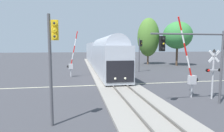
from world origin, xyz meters
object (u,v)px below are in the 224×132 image
traffic_signal_near_left (52,52)px  traffic_signal_far_side (140,50)px  commuter_train (99,53)px  maple_right_background (178,35)px  crossing_signal_mast (214,69)px  oak_far_right (148,37)px  traffic_signal_near_right (202,49)px  crossing_gate_near (191,73)px  crossing_gate_far (71,63)px

traffic_signal_near_left → traffic_signal_far_side: size_ratio=1.06×
commuter_train → traffic_signal_far_side: size_ratio=7.66×
maple_right_background → crossing_signal_mast: bearing=-113.3°
traffic_signal_far_side → oak_far_right: (6.11, 12.44, 2.54)m
commuter_train → traffic_signal_near_right: commuter_train is taller
traffic_signal_near_right → maple_right_background: bearing=64.0°
crossing_signal_mast → crossing_gate_near: bearing=153.5°
crossing_gate_near → traffic_signal_near_left: 11.02m
crossing_gate_far → maple_right_background: bearing=27.6°
traffic_signal_near_left → maple_right_background: (22.15, 27.34, 2.60)m
commuter_train → traffic_signal_near_right: (4.42, -25.23, 1.19)m
maple_right_background → traffic_signal_near_right: bearing=-116.0°
crossing_gate_near → traffic_signal_far_side: crossing_gate_near is taller
traffic_signal_near_right → traffic_signal_near_left: bearing=-169.4°
crossing_gate_near → traffic_signal_near_right: crossing_gate_near is taller
traffic_signal_far_side → traffic_signal_near_left: bearing=-120.3°
crossing_gate_near → oak_far_right: (6.89, 27.47, 4.14)m
traffic_signal_near_right → oak_far_right: 30.40m
commuter_train → crossing_signal_mast: bearing=-75.2°
crossing_signal_mast → maple_right_background: 26.80m
traffic_signal_far_side → maple_right_background: maple_right_background is taller
traffic_signal_near_right → maple_right_background: (12.44, 25.53, 2.48)m
maple_right_background → oak_far_right: (-5.05, 3.87, -0.28)m
traffic_signal_near_left → maple_right_background: maple_right_background is taller
commuter_train → crossing_gate_near: bearing=-78.1°
crossing_gate_near → maple_right_background: (11.94, 23.60, 4.42)m
crossing_signal_mast → traffic_signal_near_right: bearing=-148.2°
crossing_signal_mast → traffic_signal_far_side: bearing=92.5°
commuter_train → crossing_gate_near: size_ratio=6.44×
crossing_gate_far → traffic_signal_near_left: size_ratio=1.07×
maple_right_background → traffic_signal_far_side: bearing=-142.5°
crossing_gate_near → crossing_gate_far: bearing=129.1°
traffic_signal_far_side → maple_right_background: bearing=37.5°
traffic_signal_near_right → crossing_signal_mast: bearing=31.8°
oak_far_right → commuter_train: bearing=-160.5°
commuter_train → traffic_signal_near_left: traffic_signal_near_left is taller
traffic_signal_near_right → traffic_signal_far_side: (1.27, 16.97, -0.35)m
traffic_signal_near_left → crossing_gate_far: bearing=88.9°
oak_far_right → maple_right_background: bearing=-37.5°
traffic_signal_near_left → traffic_signal_far_side: 21.75m
traffic_signal_far_side → oak_far_right: bearing=63.8°
commuter_train → crossing_signal_mast: commuter_train is taller
traffic_signal_near_right → maple_right_background: size_ratio=0.62×
traffic_signal_near_right → maple_right_background: 28.51m
crossing_gate_far → crossing_gate_near: bearing=-50.9°
crossing_gate_near → oak_far_right: bearing=75.9°
traffic_signal_near_left → oak_far_right: (17.09, 31.22, 2.32)m
crossing_signal_mast → maple_right_background: (10.49, 24.32, 4.04)m
crossing_gate_far → oak_far_right: (16.78, 15.31, 4.21)m
commuter_train → maple_right_background: bearing=1.0°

